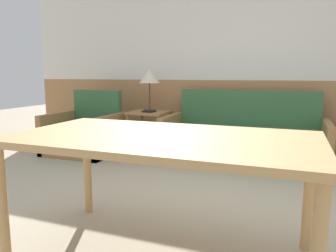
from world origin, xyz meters
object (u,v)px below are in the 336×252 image
Objects in this scene: armchair at (85,135)px; table_lamp at (149,77)px; dining_table at (163,147)px; couch at (243,141)px; side_table at (149,118)px.

table_lamp is at bearing 27.79° from armchair.
table_lamp is 0.34× the size of dining_table.
couch is 1.58m from table_lamp.
table_lamp reaches higher than couch.
armchair is 0.94m from side_table.
table_lamp is at bearing 110.20° from side_table.
couch is 2.17× the size of armchair.
dining_table is at bearing -49.42° from armchair.
couch is 1.16× the size of dining_table.
side_table is 0.99× the size of table_lamp.
table_lamp is 2.91m from dining_table.
dining_table is (-0.12, -2.46, 0.43)m from couch.
couch is 3.41× the size of table_lamp.
armchair is at bearing -171.31° from couch.
armchair is (-2.16, -0.33, -0.00)m from couch.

